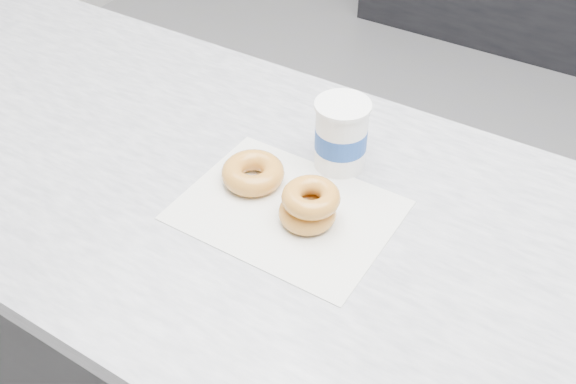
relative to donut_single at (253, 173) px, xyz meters
name	(u,v)px	position (x,y,z in m)	size (l,w,h in m)	color
ground	(442,333)	(0.26, 0.57, -0.92)	(5.00, 5.00, 0.00)	gray
wax_paper	(287,210)	(0.09, -0.03, -0.02)	(0.34, 0.26, 0.00)	silver
donut_single	(253,173)	(0.00, 0.00, 0.00)	(0.11, 0.11, 0.04)	orange
donut_stack	(309,205)	(0.13, -0.03, 0.01)	(0.10, 0.10, 0.06)	orange
coffee_cup	(341,135)	(0.10, 0.12, 0.04)	(0.12, 0.12, 0.13)	white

